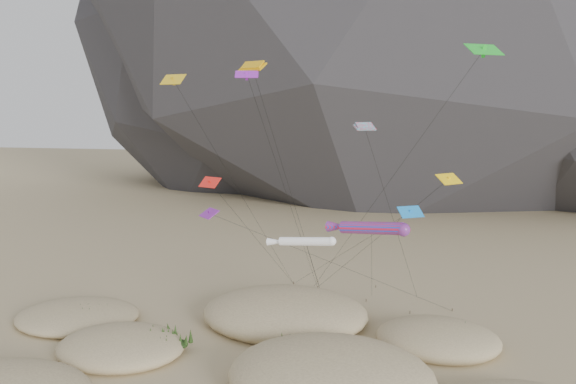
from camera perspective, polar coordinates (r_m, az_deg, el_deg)
The scene contains 8 objects.
dunes at distance 45.59m, azimuth -3.41°, elevation -17.14°, with size 51.46×37.57×4.23m.
dune_grass at distance 44.94m, azimuth -3.47°, elevation -17.40°, with size 40.88×28.42×1.56m.
kite_stakes at distance 63.31m, azimuth 5.73°, elevation -10.43°, with size 21.77×7.90×0.30m.
rainbow_tube_kite at distance 49.01m, azimuth 8.20°, elevation -3.63°, with size 7.66×14.84×11.21m.
white_tube_kite at distance 49.26m, azimuth 1.49°, elevation -5.05°, with size 6.34×12.18×9.63m.
orange_parafoil at distance 50.68m, azimuth -3.55°, elevation 12.30°, with size 5.62×12.70×24.71m.
multi_parafoil at distance 49.72m, azimuth 7.91°, elevation 6.23°, with size 5.78×13.10×19.36m.
delta_kites at distance 48.23m, azimuth 3.49°, elevation 5.07°, with size 29.16×18.87×25.53m.
Camera 1 is at (10.84, -35.76, 20.08)m, focal length 35.00 mm.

